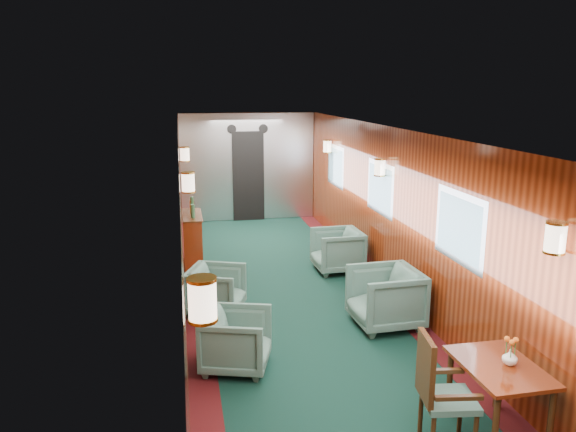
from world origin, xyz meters
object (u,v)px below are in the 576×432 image
(dining_table, at_px, (499,376))
(side_chair, at_px, (438,388))
(armchair_right_near, at_px, (385,298))
(armchair_left_far, at_px, (216,290))
(armchair_right_far, at_px, (337,250))
(armchair_left_near, at_px, (237,340))
(credenza, at_px, (192,240))

(dining_table, bearing_deg, side_chair, -176.13)
(dining_table, relative_size, side_chair, 0.89)
(side_chair, bearing_deg, armchair_right_near, 87.59)
(armchair_right_near, bearing_deg, armchair_left_far, -114.37)
(armchair_left_far, bearing_deg, armchair_right_far, -35.10)
(dining_table, distance_m, armchair_left_near, 2.64)
(dining_table, bearing_deg, armchair_left_near, 141.56)
(armchair_left_near, relative_size, armchair_left_far, 1.00)
(armchair_left_far, xyz_separation_m, armchair_right_near, (2.06, -0.82, 0.06))
(dining_table, bearing_deg, credenza, 114.38)
(armchair_right_far, bearing_deg, armchair_left_near, -35.16)
(armchair_right_near, bearing_deg, credenza, -143.85)
(armchair_left_far, bearing_deg, credenza, 27.98)
(side_chair, height_order, credenza, credenza)
(armchair_right_near, relative_size, armchair_right_far, 1.08)
(side_chair, xyz_separation_m, armchair_right_near, (0.45, 2.40, -0.16))
(side_chair, relative_size, armchair_right_far, 1.30)
(armchair_left_near, height_order, armchair_right_far, armchair_right_far)
(armchair_right_near, bearing_deg, side_chair, -13.18)
(armchair_left_near, relative_size, armchair_right_far, 0.92)
(side_chair, xyz_separation_m, credenza, (-1.87, 5.27, -0.08))
(armchair_left_far, bearing_deg, dining_table, -124.28)
(armchair_right_near, xyz_separation_m, armchair_right_far, (0.00, 2.21, -0.03))
(dining_table, distance_m, side_chair, 0.58)
(side_chair, bearing_deg, armchair_left_far, 124.79)
(credenza, distance_m, armchair_right_near, 3.69)
(armchair_right_near, distance_m, armchair_right_far, 2.21)
(armchair_left_far, relative_size, armchair_right_far, 0.92)
(armchair_left_far, height_order, armchair_right_far, armchair_right_far)
(credenza, relative_size, armchair_right_far, 1.54)
(armchair_left_far, distance_m, armchair_right_far, 2.49)
(credenza, xyz_separation_m, armchair_right_far, (2.31, -0.67, -0.11))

